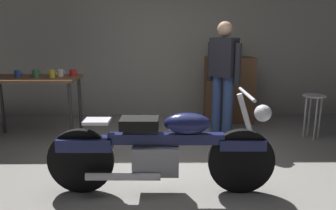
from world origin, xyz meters
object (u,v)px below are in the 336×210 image
(shop_stool, at_px, (314,105))
(mug_white_ceramic, at_px, (60,73))
(wooden_dresser, at_px, (229,90))
(mug_red_diner, at_px, (73,73))
(person_standing, at_px, (223,73))
(mug_yellow_tall, at_px, (52,74))
(motorcycle, at_px, (163,149))
(mug_green_speckled, at_px, (36,74))
(mug_blue_enamel, at_px, (17,74))

(shop_stool, relative_size, mug_white_ceramic, 5.53)
(mug_white_ceramic, bearing_deg, shop_stool, -1.44)
(wooden_dresser, xyz_separation_m, mug_red_diner, (-2.42, -0.77, 0.40))
(person_standing, distance_m, mug_yellow_tall, 2.44)
(motorcycle, height_order, wooden_dresser, wooden_dresser)
(mug_white_ceramic, bearing_deg, mug_red_diner, 24.22)
(mug_green_speckled, relative_size, mug_red_diner, 1.04)
(wooden_dresser, bearing_deg, person_standing, -107.42)
(mug_yellow_tall, bearing_deg, wooden_dresser, 20.38)
(motorcycle, xyz_separation_m, wooden_dresser, (1.11, 2.59, 0.10))
(wooden_dresser, distance_m, mug_red_diner, 2.57)
(shop_stool, height_order, mug_yellow_tall, mug_yellow_tall)
(motorcycle, height_order, shop_stool, motorcycle)
(mug_yellow_tall, bearing_deg, shop_stool, 0.78)
(person_standing, xyz_separation_m, mug_red_diner, (-2.19, -0.04, 0.02))
(person_standing, xyz_separation_m, mug_yellow_tall, (-2.42, -0.25, 0.03))
(motorcycle, distance_m, mug_green_speckled, 2.48)
(wooden_dresser, relative_size, mug_blue_enamel, 9.84)
(mug_red_diner, bearing_deg, mug_blue_enamel, -169.40)
(shop_stool, distance_m, mug_white_ceramic, 3.66)
(motorcycle, bearing_deg, person_standing, 65.51)
(motorcycle, xyz_separation_m, mug_yellow_tall, (-1.54, 1.61, 0.51))
(shop_stool, height_order, wooden_dresser, wooden_dresser)
(mug_yellow_tall, bearing_deg, motorcycle, -46.17)
(motorcycle, relative_size, mug_white_ceramic, 18.93)
(mug_green_speckled, distance_m, mug_red_diner, 0.50)
(person_standing, xyz_separation_m, mug_white_ceramic, (-2.35, -0.11, 0.03))
(motorcycle, xyz_separation_m, mug_white_ceramic, (-1.47, 1.75, 0.50))
(motorcycle, height_order, person_standing, person_standing)
(motorcycle, bearing_deg, wooden_dresser, 67.65)
(mug_blue_enamel, bearing_deg, motorcycle, -39.32)
(person_standing, xyz_separation_m, mug_blue_enamel, (-2.93, -0.18, 0.03))
(shop_stool, distance_m, mug_yellow_tall, 3.74)
(person_standing, bearing_deg, mug_white_ceramic, 47.83)
(shop_stool, xyz_separation_m, mug_blue_enamel, (-4.22, 0.02, 0.45))
(mug_yellow_tall, bearing_deg, mug_red_diner, 42.60)
(mug_red_diner, xyz_separation_m, mug_yellow_tall, (-0.23, -0.21, 0.01))
(wooden_dresser, relative_size, mug_white_ceramic, 9.51)
(mug_green_speckled, bearing_deg, wooden_dresser, 18.07)
(wooden_dresser, height_order, mug_blue_enamel, wooden_dresser)
(shop_stool, bearing_deg, mug_blue_enamel, 179.68)
(mug_yellow_tall, bearing_deg, mug_green_speckled, 170.27)
(mug_green_speckled, xyz_separation_m, mug_blue_enamel, (-0.27, 0.03, -0.00))
(person_standing, relative_size, wooden_dresser, 1.52)
(mug_blue_enamel, height_order, mug_yellow_tall, mug_yellow_tall)
(wooden_dresser, distance_m, mug_green_speckled, 3.07)
(wooden_dresser, relative_size, mug_red_diner, 9.17)
(shop_stool, height_order, mug_red_diner, mug_red_diner)
(mug_white_ceramic, relative_size, mug_yellow_tall, 1.02)
(mug_red_diner, bearing_deg, mug_yellow_tall, -137.40)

